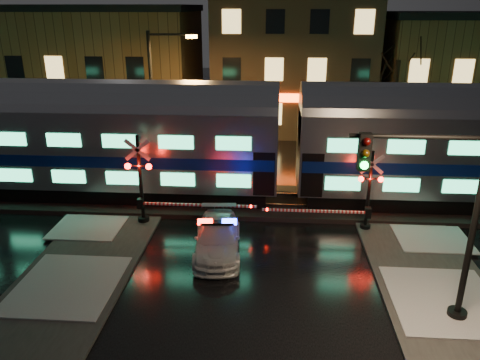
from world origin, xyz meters
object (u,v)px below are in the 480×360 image
streetlight (157,95)px  crossing_signal_left (148,189)px  traffic_light (440,222)px  crossing_signal_right (360,199)px  police_car (218,238)px

streetlight → crossing_signal_left: bearing=-81.1°
traffic_light → streetlight: 17.32m
crossing_signal_left → crossing_signal_right: bearing=-0.1°
traffic_light → streetlight: bearing=131.0°
crossing_signal_right → streetlight: 12.76m
traffic_light → streetlight: size_ratio=0.78×
crossing_signal_left → traffic_light: bearing=-30.5°
traffic_light → police_car: bearing=151.1°
police_car → crossing_signal_right: size_ratio=0.88×
crossing_signal_right → crossing_signal_left: crossing_signal_left is taller
police_car → traffic_light: (7.10, -3.79, 2.76)m
police_car → traffic_light: bearing=-32.7°
police_car → streetlight: (-4.42, 9.07, 4.06)m
crossing_signal_right → traffic_light: (1.15, -6.16, 1.89)m
police_car → crossing_signal_left: (-3.37, 2.38, 1.08)m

